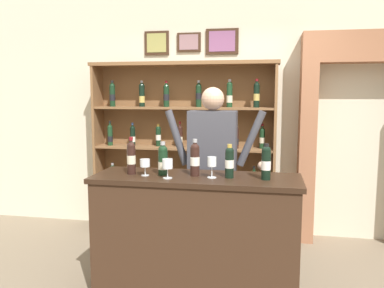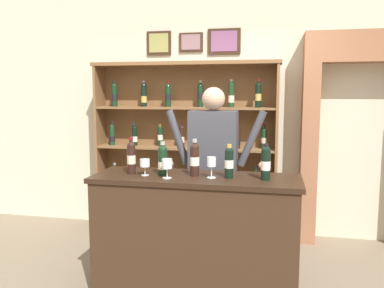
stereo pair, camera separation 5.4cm
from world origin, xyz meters
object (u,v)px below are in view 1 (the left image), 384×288
at_px(tasting_counter, 196,237).
at_px(tasting_bottle_grappa, 229,161).
at_px(tasting_bottle_brunello, 131,157).
at_px(shopkeeper, 212,157).
at_px(tasting_bottle_chianti, 163,160).
at_px(tasting_bottle_super_tuscan, 266,162).
at_px(wine_glass_center, 145,164).
at_px(wine_shelf, 184,145).
at_px(wine_glass_spare, 167,164).
at_px(wine_glass_left, 212,163).
at_px(tasting_bottle_bianco, 195,158).

height_order(tasting_counter, tasting_bottle_grappa, tasting_bottle_grappa).
bearing_deg(tasting_bottle_brunello, tasting_bottle_grappa, 0.14).
bearing_deg(tasting_bottle_brunello, shopkeeper, 44.86).
relative_size(tasting_counter, tasting_bottle_grappa, 6.26).
height_order(tasting_bottle_chianti, tasting_bottle_super_tuscan, tasting_bottle_super_tuscan).
bearing_deg(tasting_counter, wine_glass_center, -172.18).
height_order(wine_shelf, tasting_bottle_grappa, wine_shelf).
bearing_deg(tasting_bottle_grappa, wine_glass_spare, -166.66).
relative_size(tasting_bottle_grappa, wine_glass_spare, 1.73).
bearing_deg(tasting_bottle_super_tuscan, wine_glass_spare, -172.41).
bearing_deg(tasting_bottle_brunello, wine_shelf, 84.54).
distance_m(tasting_bottle_brunello, tasting_bottle_grappa, 0.82).
relative_size(wine_shelf, tasting_bottle_grappa, 8.05).
distance_m(wine_glass_center, wine_glass_left, 0.55).
relative_size(wine_shelf, wine_glass_left, 12.86).
bearing_deg(tasting_bottle_grappa, shopkeeper, 110.30).
xyz_separation_m(tasting_bottle_bianco, tasting_bottle_super_tuscan, (0.57, -0.04, -0.00)).
bearing_deg(tasting_bottle_bianco, wine_shelf, 105.68).
bearing_deg(tasting_bottle_brunello, wine_glass_spare, -18.19).
bearing_deg(tasting_bottle_bianco, tasting_bottle_grappa, -4.98).
distance_m(wine_shelf, tasting_bottle_brunello, 1.46).
height_order(tasting_bottle_bianco, wine_glass_center, tasting_bottle_bianco).
xyz_separation_m(tasting_counter, wine_glass_spare, (-0.21, -0.13, 0.63)).
height_order(wine_shelf, shopkeeper, wine_shelf).
bearing_deg(shopkeeper, wine_shelf, 118.65).
height_order(tasting_counter, wine_glass_spare, wine_glass_spare).
distance_m(wine_shelf, shopkeeper, 0.97).
bearing_deg(tasting_bottle_grappa, wine_shelf, 115.34).
xyz_separation_m(shopkeeper, tasting_bottle_brunello, (-0.60, -0.60, 0.08)).
distance_m(tasting_bottle_grappa, tasting_bottle_super_tuscan, 0.29).
relative_size(wine_shelf, tasting_bottle_brunello, 7.01).
relative_size(wine_shelf, wine_glass_spare, 13.91).
bearing_deg(tasting_bottle_grappa, tasting_bottle_chianti, 178.41).
bearing_deg(wine_shelf, tasting_bottle_brunello, -95.46).
xyz_separation_m(shopkeeper, tasting_bottle_chianti, (-0.33, -0.58, 0.06)).
xyz_separation_m(tasting_bottle_brunello, wine_glass_spare, (0.34, -0.11, -0.03)).
bearing_deg(shopkeeper, tasting_bottle_grappa, -69.70).
bearing_deg(wine_shelf, shopkeeper, -61.35).
relative_size(tasting_bottle_chianti, tasting_bottle_super_tuscan, 0.97).
relative_size(tasting_counter, tasting_bottle_bianco, 5.59).
distance_m(tasting_counter, tasting_bottle_chianti, 0.70).
height_order(tasting_counter, tasting_bottle_brunello, tasting_bottle_brunello).
distance_m(shopkeeper, wine_glass_center, 0.80).
bearing_deg(wine_glass_center, tasting_bottle_bianco, 9.87).
height_order(tasting_bottle_grappa, wine_glass_left, tasting_bottle_grappa).
bearing_deg(tasting_bottle_bianco, wine_glass_spare, -144.61).
height_order(tasting_bottle_chianti, tasting_bottle_bianco, tasting_bottle_bianco).
xyz_separation_m(tasting_bottle_super_tuscan, wine_glass_center, (-0.98, -0.03, -0.04)).
distance_m(wine_shelf, wine_glass_center, 1.49).
distance_m(shopkeeper, wine_glass_left, 0.63).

